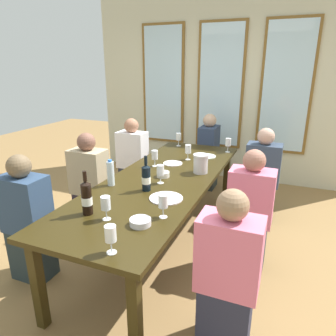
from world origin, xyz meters
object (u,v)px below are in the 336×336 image
at_px(seated_person_2, 133,161).
at_px(wine_bottle_1, 146,178).
at_px(white_plate_0, 166,198).
at_px(wine_glass_7, 160,171).
at_px(seated_person_1, 249,214).
at_px(wine_glass_0, 110,234).
at_px(wine_glass_3, 188,149).
at_px(white_plate_2, 173,163).
at_px(wine_glass_4, 106,204).
at_px(wine_glass_1, 163,202).
at_px(metal_pitcher, 201,163).
at_px(wine_glass_5, 179,137).
at_px(seated_person_6, 208,154).
at_px(seated_person_3, 262,178).
at_px(wine_bottle_0, 87,198).
at_px(seated_person_4, 28,222).
at_px(tasting_bowl_0, 163,174).
at_px(white_plate_1, 206,156).
at_px(tasting_bowl_1, 140,222).
at_px(seated_person_5, 227,277).
at_px(wine_glass_6, 155,155).
at_px(wine_glass_2, 228,143).
at_px(dining_table, 162,184).
at_px(seated_person_0, 90,186).
at_px(water_bottle, 111,173).

bearing_deg(seated_person_2, wine_bottle_1, -56.90).
height_order(white_plate_0, wine_glass_7, wine_glass_7).
bearing_deg(seated_person_1, wine_glass_0, -116.61).
bearing_deg(wine_glass_3, wine_glass_7, -89.65).
relative_size(wine_glass_3, wine_glass_7, 1.00).
height_order(white_plate_2, wine_glass_4, wine_glass_4).
height_order(wine_glass_1, seated_person_1, seated_person_1).
xyz_separation_m(metal_pitcher, wine_glass_5, (-0.58, 0.92, 0.02)).
distance_m(wine_glass_1, seated_person_6, 2.51).
xyz_separation_m(wine_bottle_1, wine_glass_0, (0.23, -0.92, 0.00)).
bearing_deg(seated_person_3, wine_bottle_0, -119.39).
relative_size(metal_pitcher, wine_glass_4, 1.09).
bearing_deg(wine_glass_7, wine_glass_4, -95.17).
xyz_separation_m(white_plate_2, seated_person_4, (-0.78, -1.32, -0.22)).
bearing_deg(wine_glass_5, tasting_bowl_0, -76.52).
xyz_separation_m(white_plate_1, wine_bottle_1, (-0.20, -1.19, 0.11)).
xyz_separation_m(seated_person_1, seated_person_3, (0.00, 0.97, 0.00)).
distance_m(metal_pitcher, tasting_bowl_1, 1.19).
xyz_separation_m(seated_person_5, seated_person_6, (-0.84, 2.66, 0.00)).
distance_m(white_plate_1, wine_glass_5, 0.60).
height_order(wine_glass_3, wine_glass_6, same).
xyz_separation_m(tasting_bowl_0, wine_glass_2, (0.39, 1.12, 0.10)).
bearing_deg(wine_glass_4, seated_person_5, -1.23).
xyz_separation_m(tasting_bowl_1, wine_glass_1, (0.10, 0.16, 0.10)).
relative_size(dining_table, wine_glass_1, 15.77).
bearing_deg(seated_person_0, wine_bottle_0, -54.07).
bearing_deg(wine_glass_0, water_bottle, 122.27).
xyz_separation_m(wine_bottle_1, wine_glass_3, (0.04, 0.99, 0.00)).
distance_m(white_plate_2, seated_person_5, 1.67).
bearing_deg(tasting_bowl_1, wine_glass_2, 85.42).
height_order(wine_glass_2, wine_glass_7, same).
xyz_separation_m(wine_glass_6, seated_person_0, (-0.64, -0.30, -0.34)).
height_order(wine_bottle_0, wine_glass_3, wine_bottle_0).
relative_size(tasting_bowl_0, seated_person_3, 0.11).
distance_m(metal_pitcher, seated_person_1, 0.69).
bearing_deg(seated_person_0, water_bottle, -34.56).
relative_size(white_plate_0, seated_person_3, 0.25).
relative_size(water_bottle, seated_person_6, 0.22).
distance_m(water_bottle, seated_person_5, 1.37).
relative_size(metal_pitcher, wine_glass_1, 1.09).
distance_m(white_plate_2, wine_glass_6, 0.24).
xyz_separation_m(wine_bottle_1, tasting_bowl_0, (0.01, 0.37, -0.09)).
relative_size(tasting_bowl_1, seated_person_4, 0.13).
bearing_deg(seated_person_1, tasting_bowl_1, -124.83).
xyz_separation_m(water_bottle, wine_glass_1, (0.68, -0.39, 0.01)).
relative_size(wine_bottle_0, seated_person_4, 0.30).
height_order(wine_glass_0, wine_glass_3, same).
height_order(dining_table, wine_glass_4, wine_glass_4).
bearing_deg(wine_bottle_1, tasting_bowl_0, 89.10).
distance_m(wine_glass_4, seated_person_4, 0.89).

